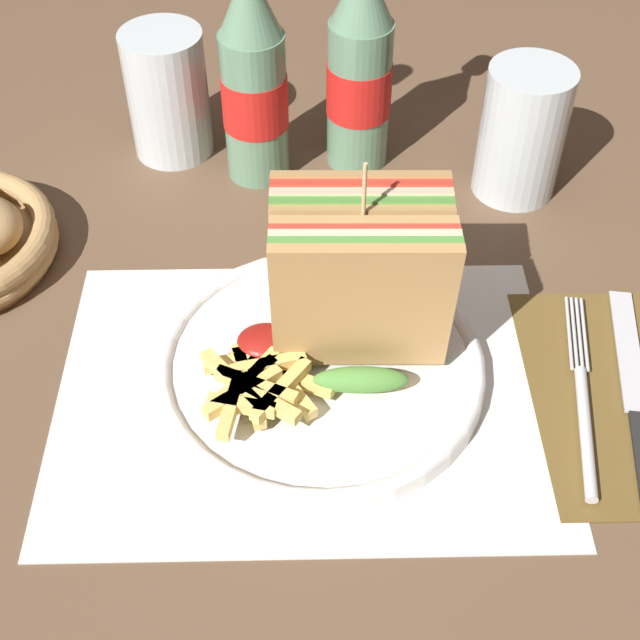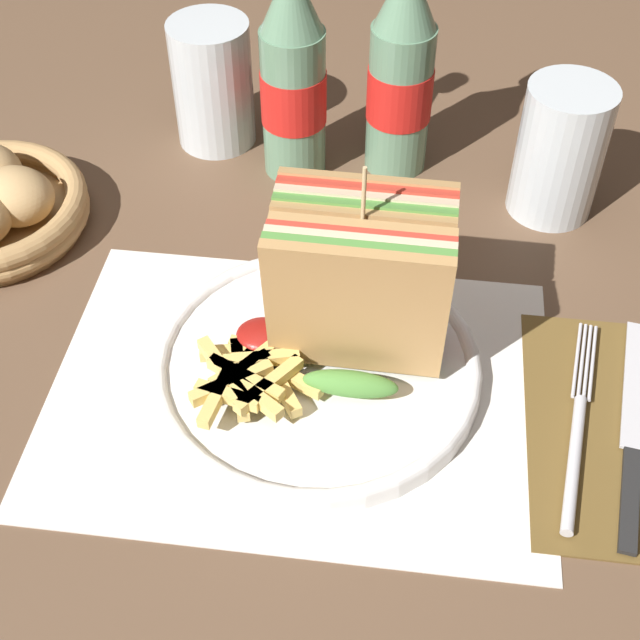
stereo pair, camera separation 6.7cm
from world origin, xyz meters
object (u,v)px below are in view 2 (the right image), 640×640
Objects in this scene: plate_main at (317,366)px; club_sandwich at (360,287)px; coke_bottle_far at (401,73)px; glass_near at (560,151)px; knife at (633,430)px; coke_bottle_near at (293,77)px; glass_far at (213,91)px; fork at (576,440)px.

club_sandwich is at bearing 30.98° from plate_main.
coke_bottle_far is at bearing 87.34° from club_sandwich.
coke_bottle_far is at bearing 161.35° from glass_near.
coke_bottle_far is (-0.19, 0.31, 0.09)m from knife.
coke_bottle_far reaches higher than plate_main.
club_sandwich is at bearing 176.21° from knife.
glass_near is at bearing -7.26° from coke_bottle_near.
glass_near is (0.19, 0.23, 0.05)m from plate_main.
club_sandwich is 0.22m from knife.
glass_near reaches higher than knife.
glass_far is at bearing 155.62° from coke_bottle_near.
coke_bottle_near is 1.86× the size of glass_far.
coke_bottle_near is (-0.25, 0.31, 0.09)m from fork.
glass_near is 1.00× the size of glass_far.
plate_main is 0.24m from knife.
glass_near is (0.24, -0.03, -0.04)m from coke_bottle_near.
knife is at bearing -45.00° from coke_bottle_near.
coke_bottle_near reaches higher than club_sandwich.
plate_main is 1.08× the size of coke_bottle_far.
knife is at bearing -79.56° from glass_near.
club_sandwich is 0.19m from fork.
coke_bottle_near is 1.00× the size of coke_bottle_far.
fork is at bearing -51.02° from coke_bottle_near.
coke_bottle_near reaches higher than glass_near.
club_sandwich is 0.86× the size of fork.
plate_main is at bearing -129.06° from glass_near.
fork is 0.92× the size of knife.
glass_far is (-0.18, 0.02, -0.04)m from coke_bottle_far.
coke_bottle_far is (0.01, 0.26, 0.02)m from club_sandwich.
glass_far is at bearing 142.73° from fork.
plate_main is at bearing -149.02° from club_sandwich.
club_sandwich is 0.27m from glass_near.
club_sandwich is at bearing -92.66° from coke_bottle_far.
club_sandwich reaches higher than glass_far.
knife is at bearing -41.21° from glass_far.
knife is 0.42m from coke_bottle_near.
coke_bottle_near reaches higher than knife.
coke_bottle_far is at bearing 123.76° from fork.
fork is at bearing -64.97° from coke_bottle_far.
plate_main is at bearing -64.98° from glass_far.
knife is (0.04, 0.02, -0.00)m from fork.
club_sandwich is 0.73× the size of coke_bottle_far.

